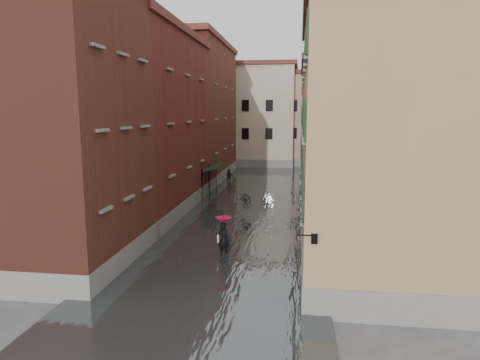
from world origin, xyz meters
The scene contains 16 objects.
ground centered at (0.00, 0.00, 0.00)m, with size 120.00×120.00×0.00m, color #4F4F51.
floodwater centered at (0.00, 13.00, 0.10)m, with size 10.00×60.00×0.20m, color #494F51.
building_left_near centered at (-7.00, -2.00, 6.50)m, with size 6.00×8.00×13.00m, color brown.
building_left_mid centered at (-7.00, 9.00, 6.25)m, with size 6.00×14.00×12.50m, color maroon.
building_left_far centered at (-7.00, 24.00, 7.00)m, with size 6.00×16.00×14.00m, color brown.
building_right_near centered at (7.00, -2.00, 5.75)m, with size 6.00×8.00×11.50m, color #AD7E59.
building_right_mid centered at (7.00, 9.00, 6.50)m, with size 6.00×14.00×13.00m, color tan.
building_right_far centered at (7.00, 24.00, 5.75)m, with size 6.00×16.00×11.50m, color #AD7E59.
building_end_cream centered at (-3.00, 38.00, 6.50)m, with size 12.00×9.00×13.00m, color beige.
building_end_pink centered at (6.00, 40.00, 6.00)m, with size 10.00×9.00×12.00m, color tan.
awning_near centered at (-3.49, 14.28, 2.46)m, with size 1.09×2.77×2.80m.
awning_far centered at (-3.48, 17.27, 2.47)m, with size 1.09×3.30×2.80m.
wall_lantern centered at (4.33, -6.00, 3.01)m, with size 0.71×0.22×0.35m.
window_planters centered at (4.12, -2.27, 3.51)m, with size 0.59×5.69×0.84m.
pedestrian_main centered at (0.09, 0.12, 1.20)m, with size 0.88×0.88×2.06m.
pedestrian_far centered at (-3.26, 22.39, 0.73)m, with size 0.71×0.55×1.46m, color black.
Camera 1 is at (3.75, -20.39, 7.33)m, focal length 32.00 mm.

